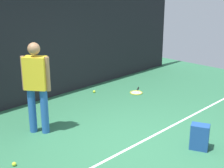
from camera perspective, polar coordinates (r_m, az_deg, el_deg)
ground_plane at (r=5.70m, az=2.91°, el=-10.51°), size 12.00×12.00×0.00m
back_fence at (r=7.49m, az=-14.36°, el=6.69°), size 10.00×0.10×2.68m
court_line at (r=5.62m, az=3.93°, el=-10.93°), size 9.00×0.05×0.00m
tennis_player at (r=5.90m, az=-13.35°, el=0.20°), size 0.41×0.45×1.70m
tennis_racket at (r=8.21m, az=4.37°, el=-1.48°), size 0.61×0.48×0.03m
backpack at (r=5.63m, az=15.36°, el=-9.10°), size 0.36×0.36×0.44m
tennis_ball_near_player at (r=5.26m, az=-17.07°, el=-13.49°), size 0.07×0.07×0.07m
tennis_ball_by_fence at (r=8.19m, az=-3.21°, el=-1.36°), size 0.07×0.07×0.07m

